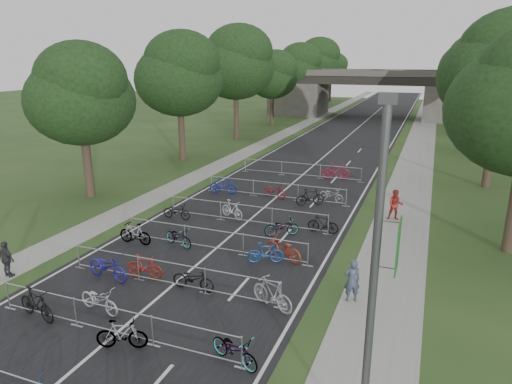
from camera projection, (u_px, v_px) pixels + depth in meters
road at (354, 131)px, 56.51m from camera, size 11.00×140.00×0.01m
sidewalk_right at (422, 135)px, 53.72m from camera, size 3.00×140.00×0.01m
sidewalk_left at (296, 128)px, 59.12m from camera, size 2.00×140.00×0.01m
lane_markings at (354, 131)px, 56.51m from camera, size 0.12×140.00×0.00m
overpass_bridge at (372, 94)px, 68.91m from camera, size 31.00×8.00×7.05m
lamppost at (375, 284)px, 9.51m from camera, size 0.61×0.65×8.21m
tree_left_0 at (81, 97)px, 28.19m from camera, size 6.72×6.72×10.25m
tree_left_1 at (180, 76)px, 38.68m from camera, size 7.56×7.56×11.53m
tree_right_1 at (504, 72)px, 29.98m from camera, size 8.18×8.18×12.47m
tree_left_2 at (236, 64)px, 49.17m from camera, size 8.40×8.40×12.81m
tree_right_2 at (484, 90)px, 41.26m from camera, size 6.16×6.16×9.39m
tree_left_3 at (273, 76)px, 60.35m from camera, size 6.72×6.72×10.25m
tree_right_3 at (476, 75)px, 51.70m from camera, size 7.17×7.17×10.93m
tree_left_4 at (298, 67)px, 70.84m from camera, size 7.56×7.56×11.53m
tree_right_4 at (471, 64)px, 62.15m from camera, size 8.18×8.18×12.47m
tree_left_5 at (317, 61)px, 81.33m from camera, size 8.40×8.40×12.81m
tree_right_5 at (465, 76)px, 73.42m from camera, size 6.16×6.16×9.39m
tree_left_6 at (331, 69)px, 92.52m from camera, size 6.72×6.72×10.25m
tree_right_6 at (463, 68)px, 83.87m from camera, size 7.17×7.17×10.93m
barrier_row_1 at (112, 321)px, 14.90m from camera, size 9.70×0.08×1.10m
barrier_row_2 at (171, 274)px, 18.11m from camera, size 9.70×0.08×1.10m
barrier_row_3 at (213, 240)px, 21.51m from camera, size 9.70×0.08×1.10m
barrier_row_4 at (246, 214)px, 25.08m from camera, size 9.70×0.08×1.10m
barrier_row_5 at (275, 190)px, 29.55m from camera, size 9.70×0.08×1.10m
barrier_row_6 at (301, 170)px, 34.91m from camera, size 9.70×0.08×1.10m
bike_4 at (36, 304)px, 15.87m from camera, size 1.97×0.91×1.14m
bike_5 at (99, 300)px, 16.31m from camera, size 1.97×0.98×0.99m
bike_6 at (122, 335)px, 14.26m from camera, size 1.71×0.99×0.99m
bike_7 at (235, 350)px, 13.56m from camera, size 1.93×1.22×0.96m
bike_8 at (108, 266)px, 18.75m from camera, size 2.25×1.12×1.13m
bike_9 at (145, 266)px, 18.89m from camera, size 1.70×0.56×1.01m
bike_10 at (193, 279)px, 17.89m from camera, size 1.81×0.63×0.95m
bike_11 at (272, 294)px, 16.56m from camera, size 1.99×1.29×1.16m
bike_12 at (135, 234)px, 22.31m from camera, size 1.81×0.54×1.08m
bike_13 at (178, 237)px, 22.08m from camera, size 1.89×1.16×0.94m
bike_14 at (266, 253)px, 20.23m from camera, size 1.69×1.06×0.98m
bike_15 at (283, 248)px, 20.60m from camera, size 2.19×1.56×1.09m
bike_16 at (177, 211)px, 25.79m from camera, size 1.72×0.61×0.90m
bike_17 at (232, 210)px, 25.82m from camera, size 1.82×1.24×1.07m
bike_18 at (282, 227)px, 23.37m from camera, size 1.87×1.46×0.94m
bike_19 at (323, 224)px, 23.72m from camera, size 1.68×0.54×1.00m
bike_20 at (223, 186)px, 30.52m from camera, size 1.94×0.93×1.13m
bike_21 at (274, 191)px, 29.70m from camera, size 1.92×1.20×0.95m
bike_22 at (310, 197)px, 28.12m from camera, size 1.80×1.39×1.09m
bike_23 at (332, 195)px, 28.89m from camera, size 1.83×1.12×0.91m
bike_27 at (336, 171)px, 34.20m from camera, size 2.15×1.04×1.24m
pedestrian_a at (352, 281)px, 16.97m from camera, size 0.73×0.63×1.69m
pedestrian_b at (395, 205)px, 25.53m from camera, size 0.94×0.78×1.75m
pedestrian_c at (7, 259)px, 18.89m from camera, size 0.96×0.49×1.57m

